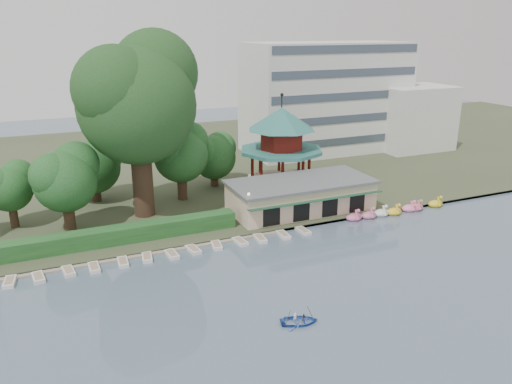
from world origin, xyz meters
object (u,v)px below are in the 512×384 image
dock (137,254)px  boathouse (301,195)px  big_tree (138,96)px  rowboat_with_passengers (299,319)px  pavilion (281,139)px

dock → boathouse: boathouse is taller
big_tree → rowboat_with_passengers: size_ratio=4.46×
dock → boathouse: 22.62m
big_tree → rowboat_with_passengers: big_tree is taller
big_tree → rowboat_with_passengers: (6.53, -29.10, -14.84)m
rowboat_with_passengers → dock: bearing=118.3°
boathouse → big_tree: big_tree is taller
dock → rowboat_with_passengers: 20.52m
dock → boathouse: bearing=12.2°
dock → rowboat_with_passengers: rowboat_with_passengers is taller
dock → rowboat_with_passengers: size_ratio=6.72×
rowboat_with_passengers → big_tree: bearing=102.6°
boathouse → pavilion: 11.43m
big_tree → pavilion: bearing=10.3°
boathouse → pavilion: pavilion is taller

